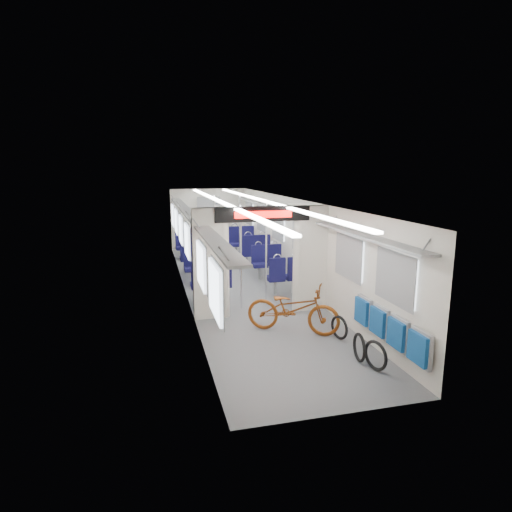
# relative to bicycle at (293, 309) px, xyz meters

# --- Properties ---
(carriage) EXTENTS (12.00, 12.02, 2.31)m
(carriage) POSITION_rel_bicycle_xyz_m (-0.29, 2.94, 1.03)
(carriage) COLOR #515456
(carriage) RESTS_ON ground
(bicycle) EXTENTS (1.85, 1.46, 0.94)m
(bicycle) POSITION_rel_bicycle_xyz_m (0.00, 0.00, 0.00)
(bicycle) COLOR brown
(bicycle) RESTS_ON ground
(flip_bench) EXTENTS (0.12, 2.11, 0.52)m
(flip_bench) POSITION_rel_bicycle_xyz_m (1.06, -1.57, 0.11)
(flip_bench) COLOR gray
(flip_bench) RESTS_ON carriage
(bike_hoop_a) EXTENTS (0.17, 0.48, 0.48)m
(bike_hoop_a) POSITION_rel_bicycle_xyz_m (0.73, -1.80, -0.25)
(bike_hoop_a) COLOR black
(bike_hoop_a) RESTS_ON ground
(bike_hoop_b) EXTENTS (0.10, 0.48, 0.48)m
(bike_hoop_b) POSITION_rel_bicycle_xyz_m (0.63, -1.46, -0.26)
(bike_hoop_b) COLOR black
(bike_hoop_b) RESTS_ON ground
(bike_hoop_c) EXTENTS (0.16, 0.45, 0.45)m
(bike_hoop_c) POSITION_rel_bicycle_xyz_m (0.72, -0.53, -0.27)
(bike_hoop_c) COLOR black
(bike_hoop_c) RESTS_ON ground
(seat_bay_near_left) EXTENTS (0.93, 2.17, 1.13)m
(seat_bay_near_left) POSITION_rel_bicycle_xyz_m (-1.23, 3.19, 0.09)
(seat_bay_near_left) COLOR #0D0C35
(seat_bay_near_left) RESTS_ON ground
(seat_bay_near_right) EXTENTS (0.88, 1.91, 1.05)m
(seat_bay_near_right) POSITION_rel_bicycle_xyz_m (0.64, 3.27, 0.05)
(seat_bay_near_right) COLOR #0D0C35
(seat_bay_near_right) RESTS_ON ground
(seat_bay_far_left) EXTENTS (0.96, 2.31, 1.17)m
(seat_bay_far_left) POSITION_rel_bicycle_xyz_m (-1.23, 6.33, 0.11)
(seat_bay_far_left) COLOR #0D0C35
(seat_bay_far_left) RESTS_ON ground
(seat_bay_far_right) EXTENTS (0.94, 2.23, 1.15)m
(seat_bay_far_right) POSITION_rel_bicycle_xyz_m (0.64, 6.54, 0.09)
(seat_bay_far_right) COLOR #0D0C35
(seat_bay_far_right) RESTS_ON ground
(stanchion_near_left) EXTENTS (0.04, 0.04, 2.30)m
(stanchion_near_left) POSITION_rel_bicycle_xyz_m (-0.64, 1.64, 0.68)
(stanchion_near_left) COLOR silver
(stanchion_near_left) RESTS_ON ground
(stanchion_near_right) EXTENTS (0.04, 0.04, 2.30)m
(stanchion_near_right) POSITION_rel_bicycle_xyz_m (0.05, 2.09, 0.68)
(stanchion_near_right) COLOR silver
(stanchion_near_right) RESTS_ON ground
(stanchion_far_left) EXTENTS (0.04, 0.04, 2.30)m
(stanchion_far_left) POSITION_rel_bicycle_xyz_m (-0.68, 5.01, 0.68)
(stanchion_far_left) COLOR silver
(stanchion_far_left) RESTS_ON ground
(stanchion_far_right) EXTENTS (0.04, 0.04, 2.30)m
(stanchion_far_right) POSITION_rel_bicycle_xyz_m (-0.00, 4.80, 0.68)
(stanchion_far_right) COLOR silver
(stanchion_far_right) RESTS_ON ground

